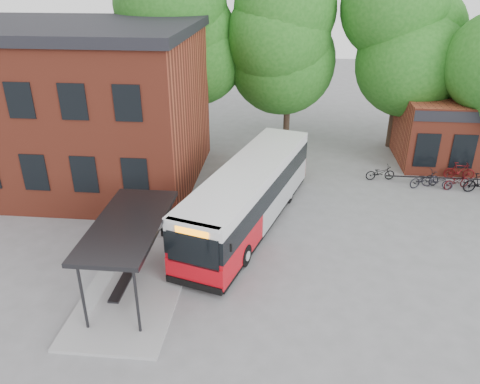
# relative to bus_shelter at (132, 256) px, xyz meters

# --- Properties ---
(ground) EXTENTS (100.00, 100.00, 0.00)m
(ground) POSITION_rel_bus_shelter_xyz_m (4.50, 1.00, -1.45)
(ground) COLOR slate
(station_building) EXTENTS (18.40, 10.40, 8.50)m
(station_building) POSITION_rel_bus_shelter_xyz_m (-8.50, 10.00, 2.80)
(station_building) COLOR maroon
(station_building) RESTS_ON ground
(bus_shelter) EXTENTS (3.60, 7.00, 2.90)m
(bus_shelter) POSITION_rel_bus_shelter_xyz_m (0.00, 0.00, 0.00)
(bus_shelter) COLOR #28282B
(bus_shelter) RESTS_ON ground
(bike_rail) EXTENTS (5.20, 0.10, 0.38)m
(bike_rail) POSITION_rel_bus_shelter_xyz_m (13.78, 11.00, -1.26)
(bike_rail) COLOR #28282B
(bike_rail) RESTS_ON ground
(tree_0) EXTENTS (7.92, 7.92, 11.00)m
(tree_0) POSITION_rel_bus_shelter_xyz_m (-1.50, 17.00, 4.05)
(tree_0) COLOR #1D5A18
(tree_0) RESTS_ON ground
(tree_1) EXTENTS (7.92, 7.92, 10.40)m
(tree_1) POSITION_rel_bus_shelter_xyz_m (5.50, 18.00, 3.75)
(tree_1) COLOR #1D5A18
(tree_1) RESTS_ON ground
(tree_2) EXTENTS (7.92, 7.92, 11.00)m
(tree_2) POSITION_rel_bus_shelter_xyz_m (12.50, 17.00, 4.05)
(tree_2) COLOR #1D5A18
(tree_2) RESTS_ON ground
(city_bus) EXTENTS (5.63, 11.73, 2.92)m
(city_bus) POSITION_rel_bus_shelter_xyz_m (3.90, 5.41, 0.01)
(city_bus) COLOR red
(city_bus) RESTS_ON ground
(bicycle_0) EXTENTS (1.74, 0.85, 0.87)m
(bicycle_0) POSITION_rel_bus_shelter_xyz_m (10.93, 11.22, -1.01)
(bicycle_0) COLOR black
(bicycle_0) RESTS_ON ground
(bicycle_2) EXTENTS (1.93, 1.29, 0.96)m
(bicycle_2) POSITION_rel_bus_shelter_xyz_m (13.18, 10.44, -0.97)
(bicycle_2) COLOR black
(bicycle_2) RESTS_ON ground
(bicycle_4) EXTENTS (1.71, 1.10, 0.85)m
(bicycle_4) POSITION_rel_bus_shelter_xyz_m (13.86, 10.38, -1.02)
(bicycle_4) COLOR #23222B
(bicycle_4) RESTS_ON ground
(bicycle_5) EXTENTS (1.73, 0.56, 1.03)m
(bicycle_5) POSITION_rel_bus_shelter_xyz_m (15.44, 11.74, -0.94)
(bicycle_5) COLOR #4E0B0D
(bicycle_5) RESTS_ON ground
(bicycle_6) EXTENTS (1.76, 1.22, 0.88)m
(bicycle_6) POSITION_rel_bus_shelter_xyz_m (14.89, 10.42, -1.01)
(bicycle_6) COLOR #3A080B
(bicycle_6) RESTS_ON ground
(bicycle_7) EXTENTS (1.90, 0.77, 1.11)m
(bicycle_7) POSITION_rel_bus_shelter_xyz_m (16.00, 10.09, -0.89)
(bicycle_7) COLOR black
(bicycle_7) RESTS_ON ground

